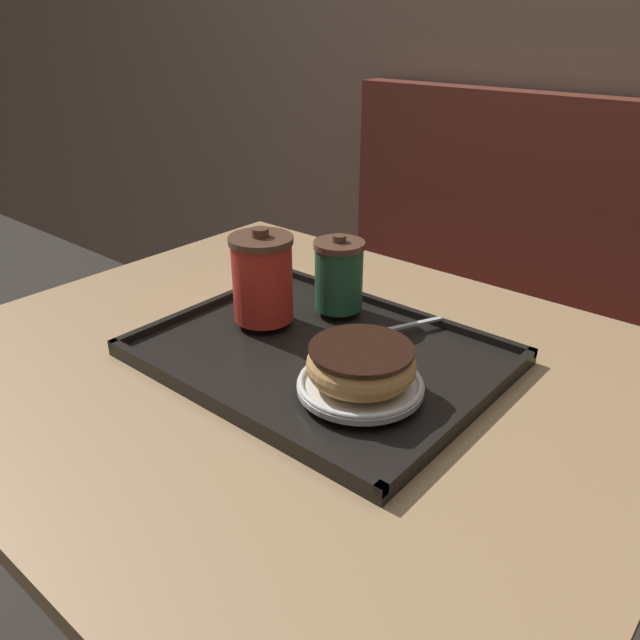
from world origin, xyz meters
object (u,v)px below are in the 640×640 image
object	(u,v)px
coffee_cup_front	(262,278)
donut_chocolate_glazed	(361,363)
spoon	(386,329)
coffee_cup_rear	(339,275)

from	to	relation	value
coffee_cup_front	donut_chocolate_glazed	bearing A→B (deg)	-15.72
coffee_cup_front	spoon	xyz separation A→B (m)	(0.17, 0.08, -0.06)
spoon	donut_chocolate_glazed	bearing A→B (deg)	48.80
coffee_cup_front	spoon	size ratio (longest dim) A/B	1.14
coffee_cup_front	spoon	world-z (taller)	coffee_cup_front
coffee_cup_rear	spoon	world-z (taller)	coffee_cup_rear
coffee_cup_rear	spoon	xyz separation A→B (m)	(0.11, -0.02, -0.05)
coffee_cup_rear	coffee_cup_front	bearing A→B (deg)	-121.45
donut_chocolate_glazed	spoon	bearing A→B (deg)	113.64
coffee_cup_front	donut_chocolate_glazed	size ratio (longest dim) A/B	1.06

